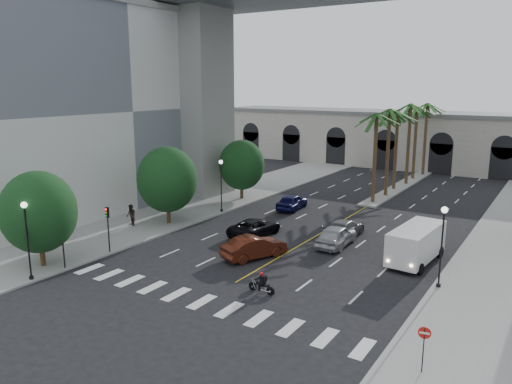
# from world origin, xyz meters

# --- Properties ---
(ground) EXTENTS (140.00, 140.00, 0.00)m
(ground) POSITION_xyz_m (0.00, 0.00, 0.00)
(ground) COLOR black
(ground) RESTS_ON ground
(sidewalk_left) EXTENTS (8.00, 100.00, 0.15)m
(sidewalk_left) POSITION_xyz_m (-15.00, 15.00, 0.07)
(sidewalk_left) COLOR gray
(sidewalk_left) RESTS_ON ground
(median) EXTENTS (2.00, 24.00, 0.20)m
(median) POSITION_xyz_m (0.00, 38.00, 0.10)
(median) COLOR gray
(median) RESTS_ON ground
(building_left) EXTENTS (16.50, 32.50, 20.60)m
(building_left) POSITION_xyz_m (-27.00, 12.00, 10.31)
(building_left) COLOR silver
(building_left) RESTS_ON ground
(pier_building) EXTENTS (71.00, 10.50, 8.50)m
(pier_building) POSITION_xyz_m (0.00, 55.00, 4.27)
(pier_building) COLOR beige
(pier_building) RESTS_ON ground
(bridge) EXTENTS (75.00, 13.00, 26.00)m
(bridge) POSITION_xyz_m (3.42, 22.00, 18.51)
(bridge) COLOR gray
(bridge) RESTS_ON ground
(palm_a) EXTENTS (3.20, 3.20, 10.30)m
(palm_a) POSITION_xyz_m (0.00, 28.00, 9.10)
(palm_a) COLOR #47331E
(palm_a) RESTS_ON ground
(palm_b) EXTENTS (3.20, 3.20, 10.60)m
(palm_b) POSITION_xyz_m (0.10, 32.00, 9.37)
(palm_b) COLOR #47331E
(palm_b) RESTS_ON ground
(palm_c) EXTENTS (3.20, 3.20, 10.10)m
(palm_c) POSITION_xyz_m (-0.20, 36.00, 8.91)
(palm_c) COLOR #47331E
(palm_c) RESTS_ON ground
(palm_d) EXTENTS (3.20, 3.20, 10.90)m
(palm_d) POSITION_xyz_m (0.15, 40.00, 9.65)
(palm_d) COLOR #47331E
(palm_d) RESTS_ON ground
(palm_e) EXTENTS (3.20, 3.20, 10.40)m
(palm_e) POSITION_xyz_m (-0.10, 44.00, 9.19)
(palm_e) COLOR #47331E
(palm_e) RESTS_ON ground
(palm_f) EXTENTS (3.20, 3.20, 10.70)m
(palm_f) POSITION_xyz_m (0.20, 48.00, 9.46)
(palm_f) COLOR #47331E
(palm_f) RESTS_ON ground
(street_tree_near) EXTENTS (5.20, 5.20, 6.89)m
(street_tree_near) POSITION_xyz_m (-13.00, -3.00, 4.02)
(street_tree_near) COLOR #382616
(street_tree_near) RESTS_ON ground
(street_tree_mid) EXTENTS (5.44, 5.44, 7.21)m
(street_tree_mid) POSITION_xyz_m (-13.00, 10.00, 4.21)
(street_tree_mid) COLOR #382616
(street_tree_mid) RESTS_ON ground
(street_tree_far) EXTENTS (5.04, 5.04, 6.68)m
(street_tree_far) POSITION_xyz_m (-13.00, 22.00, 3.90)
(street_tree_far) COLOR #382616
(street_tree_far) RESTS_ON ground
(lamp_post_left_near) EXTENTS (0.40, 0.40, 5.35)m
(lamp_post_left_near) POSITION_xyz_m (-11.40, -5.00, 3.22)
(lamp_post_left_near) COLOR black
(lamp_post_left_near) RESTS_ON ground
(lamp_post_left_far) EXTENTS (0.40, 0.40, 5.35)m
(lamp_post_left_far) POSITION_xyz_m (-11.40, 16.00, 3.22)
(lamp_post_left_far) COLOR black
(lamp_post_left_far) RESTS_ON ground
(lamp_post_right) EXTENTS (0.40, 0.40, 5.35)m
(lamp_post_right) POSITION_xyz_m (11.40, 8.00, 3.22)
(lamp_post_right) COLOR black
(lamp_post_right) RESTS_ON ground
(traffic_signal_near) EXTENTS (0.25, 0.18, 3.65)m
(traffic_signal_near) POSITION_xyz_m (-11.30, -2.50, 2.51)
(traffic_signal_near) COLOR black
(traffic_signal_near) RESTS_ON ground
(traffic_signal_far) EXTENTS (0.25, 0.18, 3.65)m
(traffic_signal_far) POSITION_xyz_m (-11.30, 1.50, 2.51)
(traffic_signal_far) COLOR black
(traffic_signal_far) RESTS_ON ground
(motorcycle_rider) EXTENTS (1.90, 0.51, 1.37)m
(motorcycle_rider) POSITION_xyz_m (2.37, 1.50, 0.62)
(motorcycle_rider) COLOR black
(motorcycle_rider) RESTS_ON ground
(car_a) EXTENTS (2.20, 5.09, 1.71)m
(car_a) POSITION_xyz_m (2.50, 12.48, 0.86)
(car_a) COLOR #A7A7AC
(car_a) RESTS_ON ground
(car_b) EXTENTS (3.62, 5.35, 1.67)m
(car_b) POSITION_xyz_m (-1.50, 6.64, 0.83)
(car_b) COLOR #491A0E
(car_b) RESTS_ON ground
(car_c) EXTENTS (2.91, 5.47, 1.46)m
(car_c) POSITION_xyz_m (-4.47, 11.37, 0.73)
(car_c) COLOR black
(car_c) RESTS_ON ground
(car_d) EXTENTS (2.25, 5.34, 1.54)m
(car_d) POSITION_xyz_m (2.11, 14.98, 0.77)
(car_d) COLOR #57585C
(car_d) RESTS_ON ground
(car_e) EXTENTS (2.37, 4.94, 1.63)m
(car_e) POSITION_xyz_m (-6.12, 21.01, 0.81)
(car_e) COLOR #0E0F41
(car_e) RESTS_ON ground
(cargo_van) EXTENTS (2.89, 6.36, 2.64)m
(cargo_van) POSITION_xyz_m (8.84, 12.03, 1.47)
(cargo_van) COLOR silver
(cargo_van) RESTS_ON ground
(pedestrian_a) EXTENTS (0.75, 0.62, 1.78)m
(pedestrian_a) POSITION_xyz_m (-16.87, 0.76, 1.04)
(pedestrian_a) COLOR black
(pedestrian_a) RESTS_ON sidewalk_left
(pedestrian_b) EXTENTS (1.17, 1.07, 1.94)m
(pedestrian_b) POSITION_xyz_m (-15.21, 7.50, 1.12)
(pedestrian_b) COLOR black
(pedestrian_b) RESTS_ON sidewalk_left
(do_not_enter_sign) EXTENTS (0.56, 0.13, 2.31)m
(do_not_enter_sign) POSITION_xyz_m (13.00, -2.22, 1.68)
(do_not_enter_sign) COLOR black
(do_not_enter_sign) RESTS_ON ground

